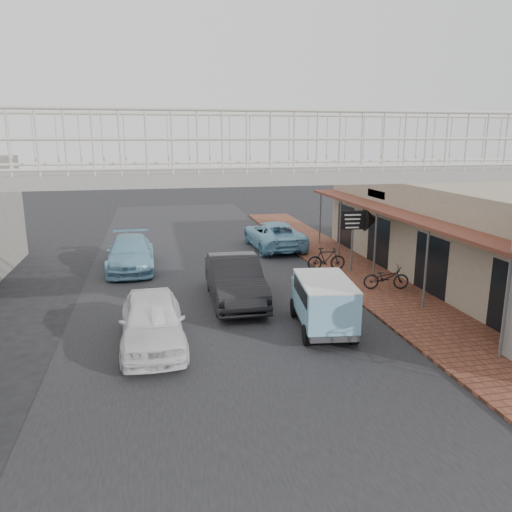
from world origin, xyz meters
name	(u,v)px	position (x,y,z in m)	size (l,w,h in m)	color
ground	(231,337)	(0.00, 0.00, 0.00)	(120.00, 120.00, 0.00)	black
road_strip	(231,337)	(0.00, 0.00, 0.01)	(10.00, 60.00, 0.01)	black
sidewalk	(386,292)	(6.50, 3.00, 0.05)	(3.00, 40.00, 0.10)	brown
shophouse_row	(478,233)	(10.97, 4.00, 2.01)	(7.20, 18.00, 4.00)	gray
footbridge	(259,269)	(0.00, -4.00, 3.18)	(16.40, 2.40, 6.34)	gray
white_hatchback	(152,321)	(-2.29, -0.14, 0.76)	(1.79, 4.45, 1.52)	white
dark_sedan	(235,280)	(0.68, 3.31, 0.83)	(1.75, 5.02, 1.65)	black
angkot_curb	(274,235)	(4.20, 11.69, 0.73)	(2.43, 5.28, 1.47)	#7AB6D4
angkot_far	(130,253)	(-3.20, 8.86, 0.73)	(2.04, 5.02, 1.46)	#6DA3BE
angkot_van	(323,297)	(2.89, 0.00, 1.07)	(1.95, 3.60, 1.68)	black
motorcycle_near	(386,277)	(6.62, 3.29, 0.56)	(0.61, 1.76, 0.93)	black
motorcycle_far	(326,259)	(5.30, 6.43, 0.61)	(0.48, 1.71, 1.03)	black
arrow_sign	(369,220)	(7.00, 5.97, 2.35)	(1.63, 1.04, 2.79)	#59595B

